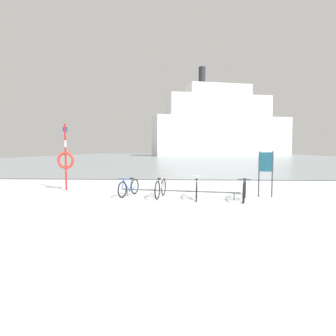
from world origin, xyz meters
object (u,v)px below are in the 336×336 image
bicycle_0 (129,188)px  bicycle_3 (244,190)px  bicycle_1 (161,188)px  bicycle_2 (197,189)px  info_sign (266,166)px  rescue_post (66,159)px  ferry_ship (220,127)px

bicycle_0 → bicycle_3: bicycle_3 is taller
bicycle_1 → bicycle_2: (1.38, -0.25, 0.01)m
bicycle_3 → info_sign: 1.53m
bicycle_0 → bicycle_2: bearing=-11.5°
bicycle_0 → rescue_post: (-3.17, 1.47, 1.08)m
bicycle_0 → bicycle_2: bicycle_2 is taller
ferry_ship → rescue_post: bearing=-102.8°
info_sign → rescue_post: bearing=170.3°
bicycle_0 → bicycle_1: size_ratio=0.94×
bicycle_2 → info_sign: 2.87m
bicycle_3 → ferry_ship: (8.76, 74.32, 8.19)m
bicycle_1 → ferry_ship: bearing=80.9°
bicycle_1 → ferry_ship: 75.19m
bicycle_2 → rescue_post: (-5.84, 2.01, 1.04)m
bicycle_0 → info_sign: size_ratio=0.86×
rescue_post → ferry_ship: size_ratio=0.07×
bicycle_0 → rescue_post: bearing=155.2°
ferry_ship → bicycle_0: bearing=-100.1°
bicycle_1 → bicycle_3: bicycle_3 is taller
bicycle_3 → info_sign: (0.99, 0.82, 0.83)m
bicycle_1 → info_sign: size_ratio=0.92×
bicycle_0 → bicycle_1: bearing=-12.9°
rescue_post → ferry_ship: ferry_ship is taller
bicycle_1 → bicycle_0: bearing=167.1°
bicycle_3 → rescue_post: rescue_post is taller
bicycle_1 → info_sign: (4.08, 0.30, 0.83)m
rescue_post → bicycle_1: bearing=-21.5°
ferry_ship → bicycle_2: bearing=-98.1°
ferry_ship → bicycle_1: bearing=-99.1°
bicycle_3 → bicycle_1: bearing=170.5°
rescue_post → ferry_ship: bearing=77.2°
bicycle_0 → bicycle_2: size_ratio=0.88×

